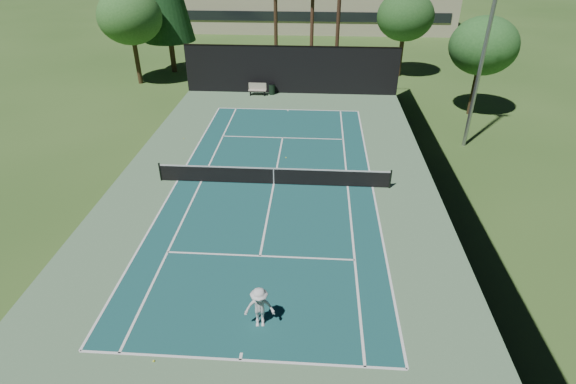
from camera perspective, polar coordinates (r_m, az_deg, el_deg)
name	(u,v)px	position (r m, az deg, el deg)	size (l,w,h in m)	color
ground	(274,184)	(25.11, -1.82, 1.00)	(160.00, 160.00, 0.00)	#355821
apron_slab	(274,184)	(25.11, -1.82, 1.01)	(18.00, 32.00, 0.01)	#597F59
court_surface	(274,184)	(25.10, -1.82, 1.02)	(10.97, 23.77, 0.01)	#184D4D
court_lines	(274,184)	(25.10, -1.82, 1.04)	(11.07, 23.87, 0.01)	white
tennis_net	(274,175)	(24.84, -1.84, 2.12)	(12.90, 0.10, 1.10)	black
fence	(273,151)	(24.24, -1.88, 5.21)	(18.04, 32.05, 4.03)	black
player	(260,308)	(16.34, -3.63, -14.46)	(1.09, 0.63, 1.69)	silver
tennis_ball_a	(154,361)	(16.45, -16.69, -19.86)	(0.08, 0.08, 0.08)	yellow
tennis_ball_b	(286,158)	(27.97, -0.26, 4.38)	(0.08, 0.08, 0.08)	#DCF136
tennis_ball_c	(273,168)	(26.71, -1.86, 3.01)	(0.06, 0.06, 0.06)	gold
tennis_ball_d	(184,138)	(31.46, -13.09, 6.64)	(0.06, 0.06, 0.06)	#D3E433
park_bench	(257,89)	(39.22, -3.91, 12.95)	(1.50, 0.45, 1.02)	#BAAE9A
trash_bin	(272,89)	(39.37, -2.06, 12.96)	(0.56, 0.56, 0.95)	black
decid_tree_a	(405,16)	(44.95, 14.68, 20.77)	(5.12, 5.12, 7.62)	#422F1C
decid_tree_b	(484,46)	(36.45, 23.58, 16.63)	(4.80, 4.80, 7.14)	#3F2E1B
decid_tree_c	(130,17)	(43.43, -19.45, 20.23)	(5.44, 5.44, 8.09)	#4A361F
light_pole	(485,45)	(29.98, 23.78, 16.75)	(0.90, 0.25, 12.22)	#979A9F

